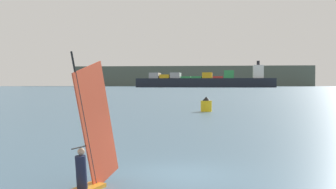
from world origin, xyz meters
The scene contains 5 objects.
ground_plane centered at (0.00, 0.00, 0.00)m, with size 4000.00×4000.00×0.00m, color #476B84.
windsurfer centered at (-3.16, -2.04, 1.15)m, with size 1.94×3.51×4.30m.
cargo_ship centered at (76.33, 519.93, 8.76)m, with size 188.82×61.90×35.58m.
distant_headland centered at (63.87, 1163.35, 25.20)m, with size 734.69×400.99×50.40m, color #4C564C.
channel_buoy centered at (5.72, 33.35, 0.80)m, with size 1.36×1.36×1.82m.
Camera 1 is at (-1.28, -14.11, 3.23)m, focal length 42.11 mm.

